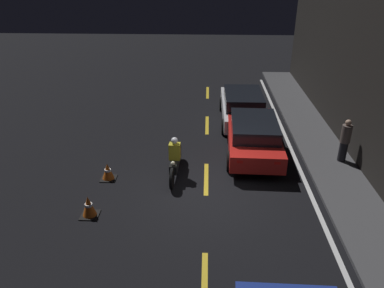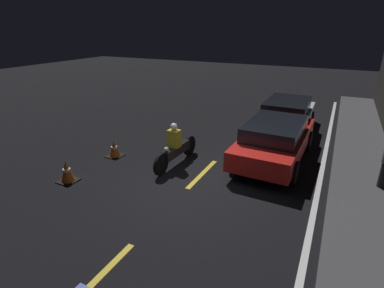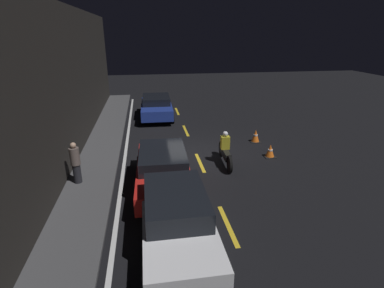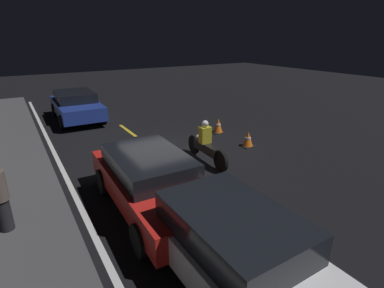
{
  "view_description": "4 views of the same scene",
  "coord_description": "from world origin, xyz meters",
  "px_view_note": "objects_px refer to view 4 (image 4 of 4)",
  "views": [
    {
      "loc": [
        9.57,
        -0.02,
        6.44
      ],
      "look_at": [
        -1.14,
        -0.48,
        1.19
      ],
      "focal_mm": 35.0,
      "sensor_mm": 36.0,
      "label": 1
    },
    {
      "loc": [
        6.35,
        3.28,
        4.17
      ],
      "look_at": [
        -1.29,
        -0.49,
        0.78
      ],
      "focal_mm": 28.0,
      "sensor_mm": 36.0,
      "label": 2
    },
    {
      "loc": [
        -12.55,
        2.17,
        5.26
      ],
      "look_at": [
        -1.96,
        0.5,
        1.24
      ],
      "focal_mm": 28.0,
      "sensor_mm": 36.0,
      "label": 3
    },
    {
      "loc": [
        -8.9,
        4.21,
        3.99
      ],
      "look_at": [
        -2.07,
        0.03,
        1.08
      ],
      "focal_mm": 28.0,
      "sensor_mm": 36.0,
      "label": 4
    }
  ],
  "objects_px": {
    "taxi_red": "(152,180)",
    "traffic_cone_near": "(248,139)",
    "sedan_blue": "(76,105)",
    "pedestrian": "(0,197)",
    "motorcycle": "(206,146)",
    "sedan_white": "(238,250)",
    "traffic_cone_mid": "(218,126)"
  },
  "relations": [
    {
      "from": "taxi_red",
      "to": "traffic_cone_near",
      "type": "relative_size",
      "value": 7.87
    },
    {
      "from": "sedan_blue",
      "to": "pedestrian",
      "type": "xyz_separation_m",
      "value": [
        -8.82,
        3.27,
        0.13
      ]
    },
    {
      "from": "sedan_blue",
      "to": "motorcycle",
      "type": "height_order",
      "value": "motorcycle"
    },
    {
      "from": "sedan_white",
      "to": "motorcycle",
      "type": "xyz_separation_m",
      "value": [
        4.69,
        -2.57,
        -0.18
      ]
    },
    {
      "from": "taxi_red",
      "to": "sedan_blue",
      "type": "distance_m",
      "value": 9.5
    },
    {
      "from": "sedan_blue",
      "to": "motorcycle",
      "type": "bearing_deg",
      "value": 19.07
    },
    {
      "from": "taxi_red",
      "to": "sedan_blue",
      "type": "xyz_separation_m",
      "value": [
        9.49,
        -0.2,
        0.0
      ]
    },
    {
      "from": "sedan_white",
      "to": "traffic_cone_near",
      "type": "relative_size",
      "value": 7.66
    },
    {
      "from": "taxi_red",
      "to": "traffic_cone_near",
      "type": "bearing_deg",
      "value": 114.68
    },
    {
      "from": "sedan_blue",
      "to": "motorcycle",
      "type": "distance_m",
      "value": 8.2
    },
    {
      "from": "motorcycle",
      "to": "pedestrian",
      "type": "height_order",
      "value": "pedestrian"
    },
    {
      "from": "sedan_white",
      "to": "pedestrian",
      "type": "distance_m",
      "value": 4.88
    },
    {
      "from": "motorcycle",
      "to": "traffic_cone_mid",
      "type": "height_order",
      "value": "motorcycle"
    },
    {
      "from": "taxi_red",
      "to": "traffic_cone_near",
      "type": "xyz_separation_m",
      "value": [
        2.09,
        -4.9,
        -0.47
      ]
    },
    {
      "from": "sedan_white",
      "to": "traffic_cone_mid",
      "type": "distance_m",
      "value": 8.55
    },
    {
      "from": "sedan_white",
      "to": "motorcycle",
      "type": "height_order",
      "value": "motorcycle"
    },
    {
      "from": "sedan_blue",
      "to": "traffic_cone_mid",
      "type": "bearing_deg",
      "value": 42.34
    },
    {
      "from": "sedan_white",
      "to": "taxi_red",
      "type": "height_order",
      "value": "sedan_white"
    },
    {
      "from": "sedan_blue",
      "to": "traffic_cone_near",
      "type": "height_order",
      "value": "sedan_blue"
    },
    {
      "from": "sedan_white",
      "to": "pedestrian",
      "type": "xyz_separation_m",
      "value": [
        3.67,
        3.22,
        0.14
      ]
    },
    {
      "from": "traffic_cone_near",
      "to": "traffic_cone_mid",
      "type": "distance_m",
      "value": 1.98
    },
    {
      "from": "traffic_cone_mid",
      "to": "sedan_blue",
      "type": "bearing_deg",
      "value": 41.16
    },
    {
      "from": "taxi_red",
      "to": "sedan_blue",
      "type": "relative_size",
      "value": 1.03
    },
    {
      "from": "traffic_cone_near",
      "to": "sedan_blue",
      "type": "bearing_deg",
      "value": 32.4
    },
    {
      "from": "motorcycle",
      "to": "traffic_cone_mid",
      "type": "distance_m",
      "value": 3.27
    },
    {
      "from": "sedan_blue",
      "to": "traffic_cone_near",
      "type": "relative_size",
      "value": 7.67
    },
    {
      "from": "pedestrian",
      "to": "sedan_blue",
      "type": "bearing_deg",
      "value": -20.34
    },
    {
      "from": "pedestrian",
      "to": "traffic_cone_mid",
      "type": "bearing_deg",
      "value": -67.03
    },
    {
      "from": "sedan_blue",
      "to": "pedestrian",
      "type": "height_order",
      "value": "pedestrian"
    },
    {
      "from": "taxi_red",
      "to": "traffic_cone_mid",
      "type": "bearing_deg",
      "value": 131.04
    },
    {
      "from": "motorcycle",
      "to": "taxi_red",
      "type": "bearing_deg",
      "value": 124.69
    },
    {
      "from": "sedan_white",
      "to": "taxi_red",
      "type": "relative_size",
      "value": 0.97
    }
  ]
}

